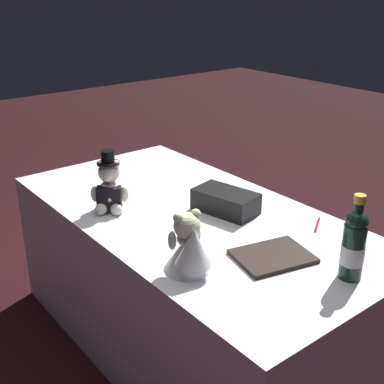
# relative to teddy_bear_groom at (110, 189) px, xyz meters

# --- Properties ---
(ground_plane) EXTENTS (12.00, 12.00, 0.00)m
(ground_plane) POSITION_rel_teddy_bear_groom_xyz_m (-0.25, -0.27, -0.81)
(ground_plane) COLOR black
(reception_table) EXTENTS (1.80, 0.92, 0.70)m
(reception_table) POSITION_rel_teddy_bear_groom_xyz_m (-0.25, -0.27, -0.45)
(reception_table) COLOR white
(reception_table) RESTS_ON ground_plane
(teddy_bear_groom) EXTENTS (0.16, 0.15, 0.28)m
(teddy_bear_groom) POSITION_rel_teddy_bear_groom_xyz_m (0.00, 0.00, 0.00)
(teddy_bear_groom) COLOR silver
(teddy_bear_groom) RESTS_ON reception_table
(teddy_bear_bride) EXTENTS (0.22, 0.18, 0.23)m
(teddy_bear_bride) POSITION_rel_teddy_bear_groom_xyz_m (-0.63, 0.05, -0.00)
(teddy_bear_bride) COLOR white
(teddy_bear_bride) RESTS_ON reception_table
(champagne_bottle) EXTENTS (0.08, 0.08, 0.31)m
(champagne_bottle) POSITION_rel_teddy_bear_groom_xyz_m (-1.01, -0.37, 0.03)
(champagne_bottle) COLOR #152F23
(champagne_bottle) RESTS_ON reception_table
(signing_pen) EXTENTS (0.08, 0.12, 0.01)m
(signing_pen) POSITION_rel_teddy_bear_groom_xyz_m (-0.68, -0.59, -0.10)
(signing_pen) COLOR maroon
(signing_pen) RESTS_ON reception_table
(gift_case_black) EXTENTS (0.31, 0.21, 0.10)m
(gift_case_black) POSITION_rel_teddy_bear_groom_xyz_m (-0.33, -0.39, -0.05)
(gift_case_black) COLOR black
(gift_case_black) RESTS_ON reception_table
(guestbook) EXTENTS (0.27, 0.32, 0.02)m
(guestbook) POSITION_rel_teddy_bear_groom_xyz_m (-0.75, -0.25, -0.09)
(guestbook) COLOR black
(guestbook) RESTS_ON reception_table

